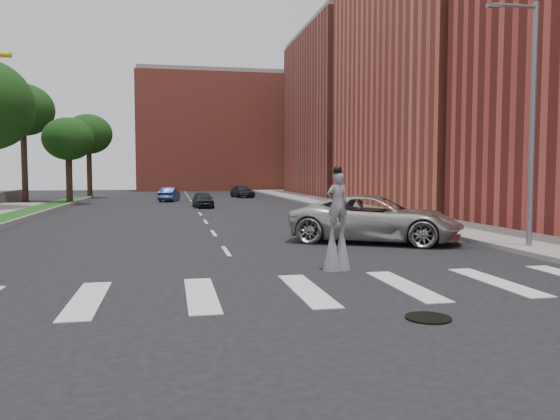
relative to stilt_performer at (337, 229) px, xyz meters
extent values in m
plane|color=black|center=(-2.83, -3.50, -1.24)|extent=(160.00, 160.00, 0.00)
cube|color=gray|center=(-13.28, 16.50, -1.10)|extent=(0.20, 60.00, 0.28)
cube|color=gray|center=(9.67, 21.50, -1.15)|extent=(5.00, 90.00, 0.18)
cylinder|color=black|center=(0.17, -5.50, -1.22)|extent=(0.90, 0.90, 0.04)
cube|color=#C7553E|center=(19.17, 26.50, 10.76)|extent=(16.00, 22.00, 24.00)
cube|color=#984438|center=(19.17, 50.50, 8.76)|extent=(16.00, 22.00, 20.00)
cube|color=#C7553E|center=(3.17, 74.50, 7.76)|extent=(26.00, 14.00, 18.00)
cylinder|color=slate|center=(8.17, 2.50, 3.26)|extent=(0.20, 0.20, 9.00)
cylinder|color=slate|center=(7.37, 2.50, 7.56)|extent=(1.80, 0.12, 0.12)
cube|color=slate|center=(6.47, 2.50, 7.51)|extent=(0.50, 0.18, 0.12)
cylinder|color=black|center=(0.16, 0.02, -0.69)|extent=(0.07, 0.07, 1.09)
cylinder|color=black|center=(-0.16, -0.03, -0.69)|extent=(0.07, 0.07, 1.09)
cone|color=slate|center=(0.16, 0.02, -0.56)|extent=(0.52, 0.52, 1.36)
cone|color=slate|center=(-0.16, -0.03, -0.56)|extent=(0.52, 0.52, 1.36)
imported|color=slate|center=(0.00, 0.00, 0.75)|extent=(0.72, 0.53, 1.80)
sphere|color=black|center=(0.00, 0.00, 1.71)|extent=(0.26, 0.26, 0.26)
cylinder|color=black|center=(0.00, 0.00, 1.66)|extent=(0.34, 0.34, 0.02)
cube|color=yellow|center=(-0.02, 0.14, 1.25)|extent=(0.22, 0.05, 0.10)
imported|color=#B3B1A9|center=(3.49, 5.89, -0.27)|extent=(7.65, 6.20, 1.94)
imported|color=black|center=(-2.25, 29.36, -0.59)|extent=(1.72, 3.86, 1.29)
imported|color=navy|center=(-4.95, 39.54, -0.56)|extent=(2.20, 4.31, 1.35)
imported|color=black|center=(3.17, 46.32, -0.59)|extent=(2.71, 4.75, 1.30)
cylinder|color=black|center=(-18.31, 40.00, 2.41)|extent=(0.56, 0.56, 7.29)
ellipsoid|color=black|center=(-18.31, 40.00, 7.49)|extent=(5.76, 5.76, 4.89)
cylinder|color=black|center=(-13.57, 35.50, 1.11)|extent=(0.56, 0.56, 4.69)
ellipsoid|color=black|center=(-13.57, 35.50, 4.56)|extent=(4.40, 4.40, 3.74)
cylinder|color=black|center=(-13.56, 47.73, 1.65)|extent=(0.56, 0.56, 5.77)
ellipsoid|color=black|center=(-13.56, 47.73, 5.81)|extent=(5.11, 5.11, 4.34)
camera|label=1|loc=(-4.78, -15.31, 1.66)|focal=35.00mm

